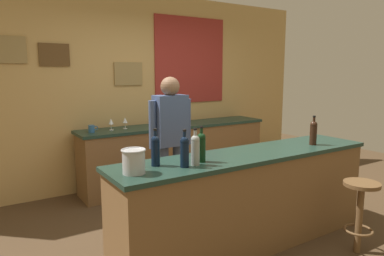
{
  "coord_description": "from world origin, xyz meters",
  "views": [
    {
      "loc": [
        -2.2,
        -2.84,
        1.68
      ],
      "look_at": [
        -0.09,
        0.45,
        1.05
      ],
      "focal_mm": 33.06,
      "sensor_mm": 36.0,
      "label": 1
    }
  ],
  "objects_px": {
    "wine_bottle_a": "(155,149)",
    "wine_glass_c": "(161,118)",
    "wine_bottle_e": "(313,132)",
    "wine_glass_a": "(111,122)",
    "ice_bucket": "(134,161)",
    "coffee_mug": "(92,129)",
    "wine_glass_e": "(184,116)",
    "wine_glass_d": "(176,117)",
    "bartender": "(171,139)",
    "wine_bottle_b": "(185,150)",
    "wine_glass_b": "(125,121)",
    "wine_bottle_d": "(201,146)",
    "wine_bottle_c": "(195,149)",
    "bar_stool": "(360,205)"
  },
  "relations": [
    {
      "from": "wine_bottle_a",
      "to": "wine_glass_c",
      "type": "bearing_deg",
      "value": 61.25
    },
    {
      "from": "wine_bottle_e",
      "to": "wine_glass_a",
      "type": "relative_size",
      "value": 1.97
    },
    {
      "from": "ice_bucket",
      "to": "coffee_mug",
      "type": "distance_m",
      "value": 2.1
    },
    {
      "from": "wine_glass_e",
      "to": "ice_bucket",
      "type": "bearing_deg",
      "value": -129.12
    },
    {
      "from": "wine_glass_d",
      "to": "wine_glass_e",
      "type": "bearing_deg",
      "value": 5.47
    },
    {
      "from": "wine_bottle_a",
      "to": "bartender",
      "type": "bearing_deg",
      "value": 54.43
    },
    {
      "from": "wine_bottle_a",
      "to": "wine_bottle_e",
      "type": "bearing_deg",
      "value": -4.55
    },
    {
      "from": "wine_bottle_b",
      "to": "wine_glass_d",
      "type": "bearing_deg",
      "value": 61.48
    },
    {
      "from": "ice_bucket",
      "to": "wine_glass_b",
      "type": "height_order",
      "value": "ice_bucket"
    },
    {
      "from": "wine_bottle_a",
      "to": "wine_bottle_d",
      "type": "distance_m",
      "value": 0.39
    },
    {
      "from": "wine_glass_e",
      "to": "wine_glass_d",
      "type": "bearing_deg",
      "value": -174.53
    },
    {
      "from": "wine_glass_e",
      "to": "wine_bottle_e",
      "type": "bearing_deg",
      "value": -82.95
    },
    {
      "from": "wine_bottle_b",
      "to": "wine_glass_e",
      "type": "xyz_separation_m",
      "value": [
        1.31,
        2.18,
        -0.05
      ]
    },
    {
      "from": "wine_glass_d",
      "to": "coffee_mug",
      "type": "distance_m",
      "value": 1.28
    },
    {
      "from": "ice_bucket",
      "to": "wine_glass_c",
      "type": "relative_size",
      "value": 1.21
    },
    {
      "from": "wine_glass_a",
      "to": "wine_bottle_d",
      "type": "bearing_deg",
      "value": -89.12
    },
    {
      "from": "wine_bottle_c",
      "to": "bartender",
      "type": "bearing_deg",
      "value": 71.4
    },
    {
      "from": "bartender",
      "to": "wine_bottle_b",
      "type": "distance_m",
      "value": 1.14
    },
    {
      "from": "wine_bottle_a",
      "to": "coffee_mug",
      "type": "xyz_separation_m",
      "value": [
        0.08,
        1.97,
        -0.11
      ]
    },
    {
      "from": "bar_stool",
      "to": "wine_glass_b",
      "type": "xyz_separation_m",
      "value": [
        -1.16,
        2.75,
        0.55
      ]
    },
    {
      "from": "wine_glass_b",
      "to": "wine_glass_d",
      "type": "xyz_separation_m",
      "value": [
        0.8,
        -0.01,
        0.0
      ]
    },
    {
      "from": "bartender",
      "to": "wine_bottle_b",
      "type": "bearing_deg",
      "value": -113.52
    },
    {
      "from": "wine_bottle_b",
      "to": "wine_bottle_d",
      "type": "distance_m",
      "value": 0.21
    },
    {
      "from": "wine_bottle_d",
      "to": "wine_glass_d",
      "type": "distance_m",
      "value": 2.31
    },
    {
      "from": "bar_stool",
      "to": "wine_bottle_c",
      "type": "bearing_deg",
      "value": 158.05
    },
    {
      "from": "wine_bottle_d",
      "to": "wine_glass_e",
      "type": "distance_m",
      "value": 2.39
    },
    {
      "from": "bartender",
      "to": "coffee_mug",
      "type": "relative_size",
      "value": 12.96
    },
    {
      "from": "wine_bottle_c",
      "to": "wine_glass_a",
      "type": "relative_size",
      "value": 1.97
    },
    {
      "from": "wine_bottle_a",
      "to": "wine_glass_e",
      "type": "distance_m",
      "value": 2.51
    },
    {
      "from": "wine_bottle_e",
      "to": "coffee_mug",
      "type": "height_order",
      "value": "wine_bottle_e"
    },
    {
      "from": "bar_stool",
      "to": "wine_glass_d",
      "type": "relative_size",
      "value": 4.39
    },
    {
      "from": "wine_bottle_a",
      "to": "wine_bottle_c",
      "type": "xyz_separation_m",
      "value": [
        0.28,
        -0.15,
        0.0
      ]
    },
    {
      "from": "wine_glass_a",
      "to": "wine_glass_b",
      "type": "height_order",
      "value": "same"
    },
    {
      "from": "wine_bottle_c",
      "to": "wine_glass_d",
      "type": "height_order",
      "value": "wine_bottle_c"
    },
    {
      "from": "wine_glass_a",
      "to": "wine_glass_d",
      "type": "distance_m",
      "value": 1.0
    },
    {
      "from": "wine_bottle_a",
      "to": "coffee_mug",
      "type": "distance_m",
      "value": 1.97
    },
    {
      "from": "bar_stool",
      "to": "wine_bottle_d",
      "type": "relative_size",
      "value": 2.22
    },
    {
      "from": "bartender",
      "to": "wine_glass_b",
      "type": "height_order",
      "value": "bartender"
    },
    {
      "from": "wine_bottle_b",
      "to": "wine_bottle_c",
      "type": "xyz_separation_m",
      "value": [
        0.1,
        0.0,
        0.0
      ]
    },
    {
      "from": "wine_bottle_d",
      "to": "wine_glass_c",
      "type": "bearing_deg",
      "value": 71.07
    },
    {
      "from": "bartender",
      "to": "wine_bottle_d",
      "type": "xyz_separation_m",
      "value": [
        -0.25,
        -0.98,
        0.12
      ]
    },
    {
      "from": "wine_bottle_c",
      "to": "wine_glass_d",
      "type": "xyz_separation_m",
      "value": [
        1.07,
        2.16,
        -0.05
      ]
    },
    {
      "from": "wine_bottle_a",
      "to": "wine_glass_b",
      "type": "distance_m",
      "value": 2.09
    },
    {
      "from": "wine_glass_d",
      "to": "wine_bottle_b",
      "type": "bearing_deg",
      "value": -118.52
    },
    {
      "from": "wine_bottle_d",
      "to": "wine_glass_d",
      "type": "height_order",
      "value": "wine_bottle_d"
    },
    {
      "from": "wine_bottle_d",
      "to": "wine_bottle_b",
      "type": "bearing_deg",
      "value": -162.77
    },
    {
      "from": "coffee_mug",
      "to": "bar_stool",
      "type": "bearing_deg",
      "value": -58.72
    },
    {
      "from": "wine_glass_a",
      "to": "wine_glass_c",
      "type": "distance_m",
      "value": 0.76
    },
    {
      "from": "wine_bottle_a",
      "to": "ice_bucket",
      "type": "xyz_separation_m",
      "value": [
        -0.24,
        -0.11,
        -0.04
      ]
    },
    {
      "from": "wine_bottle_a",
      "to": "wine_bottle_c",
      "type": "bearing_deg",
      "value": -28.76
    }
  ]
}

